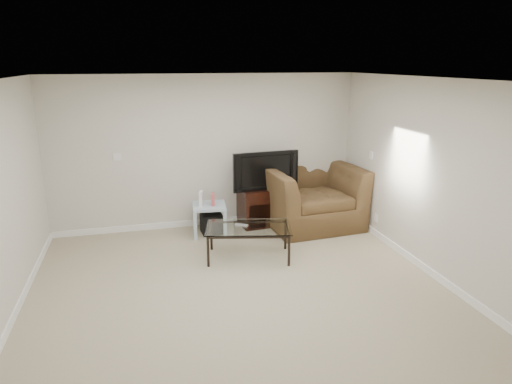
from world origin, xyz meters
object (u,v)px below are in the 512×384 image
object	(u,v)px
subwoofer	(211,223)
coffee_table	(249,242)
television	(264,170)
side_table	(209,219)
recliner	(312,186)
tv_stand	(263,206)

from	to	relation	value
subwoofer	coffee_table	xyz separation A→B (m)	(0.36, -1.07, 0.06)
television	subwoofer	size ratio (longest dim) A/B	3.21
side_table	recliner	size ratio (longest dim) A/B	0.33
subwoofer	recliner	distance (m)	1.77
recliner	tv_stand	bearing A→B (deg)	158.97
subwoofer	coffee_table	world-z (taller)	coffee_table
coffee_table	side_table	bearing A→B (deg)	110.33
television	coffee_table	distance (m)	1.55
tv_stand	television	size ratio (longest dim) A/B	0.75
side_table	subwoofer	size ratio (longest dim) A/B	1.59
subwoofer	recliner	xyz separation A→B (m)	(1.70, -0.02, 0.50)
television	recliner	xyz separation A→B (m)	(0.78, -0.20, -0.29)
recliner	coffee_table	distance (m)	1.76
television	recliner	bearing A→B (deg)	-19.05
tv_stand	television	bearing A→B (deg)	-90.00
television	tv_stand	bearing A→B (deg)	90.76
tv_stand	subwoofer	distance (m)	0.95
television	coffee_table	xyz separation A→B (m)	(-0.56, -1.25, -0.73)
subwoofer	coffee_table	size ratio (longest dim) A/B	0.27
television	side_table	bearing A→B (deg)	-173.00
recliner	coffee_table	bearing A→B (deg)	-146.51
subwoofer	side_table	bearing A→B (deg)	-152.14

